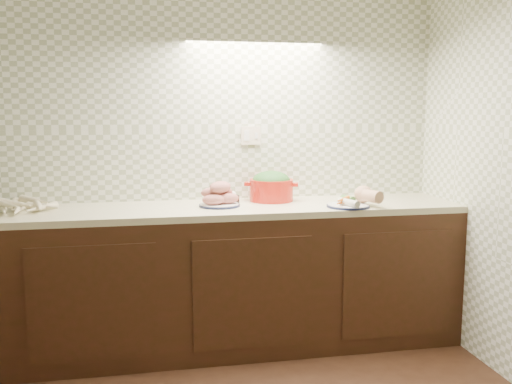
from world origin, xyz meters
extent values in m
cube|color=#A0AA87|center=(0.00, 1.78, 1.30)|extent=(3.60, 0.05, 2.60)
cube|color=beige|center=(0.55, 1.79, 1.32)|extent=(0.13, 0.01, 0.12)
cube|color=black|center=(0.00, 1.50, 0.43)|extent=(3.60, 0.60, 0.86)
cube|color=beige|center=(0.00, 1.50, 0.88)|extent=(3.60, 0.60, 0.04)
cone|color=#FAEEC7|center=(-0.77, 1.62, 0.93)|extent=(0.06, 0.23, 0.05)
cone|color=#FAEEC7|center=(-0.87, 1.63, 0.93)|extent=(0.12, 0.26, 0.06)
cone|color=#FAEEC7|center=(-0.66, 1.45, 0.92)|extent=(0.15, 0.24, 0.05)
cone|color=#FAEEC7|center=(-0.92, 1.55, 0.93)|extent=(0.14, 0.22, 0.05)
cone|color=#FAEEC7|center=(-0.68, 1.50, 0.93)|extent=(0.21, 0.25, 0.06)
cone|color=#FAEEC7|center=(-0.77, 1.62, 0.92)|extent=(0.20, 0.22, 0.05)
cone|color=#FAEEC7|center=(-0.73, 1.45, 0.95)|extent=(0.23, 0.19, 0.06)
cone|color=#FAEEC7|center=(-0.69, 1.52, 0.94)|extent=(0.14, 0.20, 0.05)
cone|color=#FAEEC7|center=(-0.95, 1.45, 0.95)|extent=(0.07, 0.21, 0.06)
cylinder|color=#151B3C|center=(0.30, 1.50, 0.91)|extent=(0.25, 0.25, 0.01)
cylinder|color=white|center=(0.30, 1.50, 0.91)|extent=(0.24, 0.24, 0.02)
ellipsoid|color=#BA6E62|center=(0.26, 1.46, 0.95)|extent=(0.16, 0.12, 0.07)
ellipsoid|color=#BA6E62|center=(0.35, 1.50, 0.95)|extent=(0.16, 0.12, 0.07)
ellipsoid|color=#BA6E62|center=(0.28, 1.54, 0.95)|extent=(0.16, 0.12, 0.07)
ellipsoid|color=#BA6E62|center=(0.25, 1.51, 0.98)|extent=(0.16, 0.12, 0.07)
ellipsoid|color=#BA6E62|center=(0.32, 1.55, 0.98)|extent=(0.16, 0.12, 0.07)
ellipsoid|color=#BA6E62|center=(0.30, 1.49, 1.02)|extent=(0.16, 0.12, 0.07)
ellipsoid|color=#BA6E62|center=(0.31, 1.53, 1.02)|extent=(0.16, 0.12, 0.07)
cylinder|color=black|center=(0.38, 1.62, 0.92)|extent=(0.13, 0.13, 0.05)
sphere|color=maroon|center=(0.37, 1.62, 0.96)|extent=(0.07, 0.07, 0.07)
sphere|color=white|center=(0.40, 1.63, 0.95)|extent=(0.04, 0.04, 0.04)
cylinder|color=red|center=(0.66, 1.65, 0.97)|extent=(0.36, 0.36, 0.14)
cube|color=red|center=(0.51, 1.70, 1.01)|extent=(0.05, 0.07, 0.02)
cube|color=red|center=(0.81, 1.60, 1.01)|extent=(0.05, 0.07, 0.02)
ellipsoid|color=#33702D|center=(0.66, 1.65, 1.03)|extent=(0.25, 0.25, 0.14)
cylinder|color=#151B3C|center=(1.07, 1.33, 0.91)|extent=(0.26, 0.26, 0.01)
cylinder|color=white|center=(1.07, 1.33, 0.91)|extent=(0.25, 0.25, 0.02)
cone|color=#D26218|center=(1.07, 1.36, 0.93)|extent=(0.10, 0.14, 0.03)
cone|color=#D26218|center=(1.04, 1.32, 0.93)|extent=(0.09, 0.15, 0.03)
cone|color=#D26218|center=(1.03, 1.34, 0.93)|extent=(0.10, 0.15, 0.03)
cone|color=#D26218|center=(1.04, 1.34, 0.95)|extent=(0.12, 0.13, 0.03)
cylinder|color=beige|center=(1.05, 1.27, 0.94)|extent=(0.09, 0.17, 0.04)
cylinder|color=#45712F|center=(1.09, 1.40, 0.94)|extent=(0.07, 0.11, 0.05)
camera|label=1|loc=(-0.15, -1.94, 1.49)|focal=40.00mm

